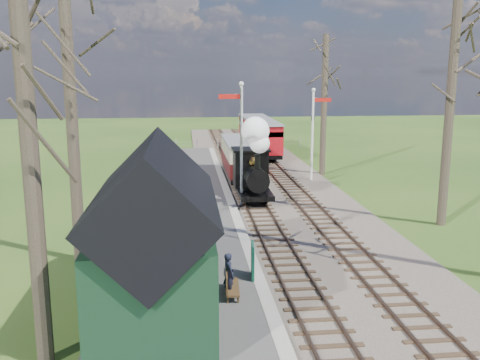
# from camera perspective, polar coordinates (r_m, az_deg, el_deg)

# --- Properties ---
(distant_hills) EXTENTS (114.40, 48.00, 22.02)m
(distant_hills) POSITION_cam_1_polar(r_m,az_deg,el_deg) (77.80, -2.12, -5.62)
(distant_hills) COLOR #385B23
(distant_hills) RESTS_ON ground
(ballast_bed) EXTENTS (8.00, 60.00, 0.10)m
(ballast_bed) POSITION_cam_1_polar(r_m,az_deg,el_deg) (32.86, 2.51, -0.15)
(ballast_bed) COLOR brown
(ballast_bed) RESTS_ON ground
(track_near) EXTENTS (1.60, 60.00, 0.15)m
(track_near) POSITION_cam_1_polar(r_m,az_deg,el_deg) (32.68, 0.25, -0.11)
(track_near) COLOR brown
(track_near) RESTS_ON ground
(track_far) EXTENTS (1.60, 60.00, 0.15)m
(track_far) POSITION_cam_1_polar(r_m,az_deg,el_deg) (33.06, 4.73, -0.02)
(track_far) COLOR brown
(track_far) RESTS_ON ground
(platform) EXTENTS (5.00, 44.00, 0.20)m
(platform) POSITION_cam_1_polar(r_m,az_deg,el_deg) (24.72, -5.83, -3.99)
(platform) COLOR #474442
(platform) RESTS_ON ground
(coping_strip) EXTENTS (0.40, 44.00, 0.21)m
(coping_strip) POSITION_cam_1_polar(r_m,az_deg,el_deg) (24.82, -0.51, -3.86)
(coping_strip) COLOR #B2AD9E
(coping_strip) RESTS_ON ground
(station_shed) EXTENTS (3.25, 6.30, 4.78)m
(station_shed) POSITION_cam_1_polar(r_m,az_deg,el_deg) (14.53, -9.00, -6.30)
(station_shed) COLOR black
(station_shed) RESTS_ON platform
(semaphore_near) EXTENTS (1.22, 0.24, 6.22)m
(semaphore_near) POSITION_cam_1_polar(r_m,az_deg,el_deg) (26.15, 0.00, 4.79)
(semaphore_near) COLOR silver
(semaphore_near) RESTS_ON ground
(semaphore_far) EXTENTS (1.22, 0.24, 5.72)m
(semaphore_far) POSITION_cam_1_polar(r_m,az_deg,el_deg) (32.95, 7.88, 5.59)
(semaphore_far) COLOR silver
(semaphore_far) RESTS_ON ground
(bare_trees) EXTENTS (15.51, 22.39, 12.00)m
(bare_trees) POSITION_cam_1_polar(r_m,az_deg,el_deg) (20.55, 7.63, 7.30)
(bare_trees) COLOR #382D23
(bare_trees) RESTS_ON ground
(fence_line) EXTENTS (12.60, 0.08, 1.00)m
(fence_line) POSITION_cam_1_polar(r_m,az_deg,el_deg) (46.39, -1.26, 3.89)
(fence_line) COLOR slate
(fence_line) RESTS_ON ground
(locomotive) EXTENTS (1.75, 4.08, 4.37)m
(locomotive) POSITION_cam_1_polar(r_m,az_deg,el_deg) (27.26, 1.41, 1.67)
(locomotive) COLOR black
(locomotive) RESTS_ON ground
(coach) EXTENTS (2.04, 7.00, 2.15)m
(coach) POSITION_cam_1_polar(r_m,az_deg,el_deg) (33.29, 0.09, 2.52)
(coach) COLOR black
(coach) RESTS_ON ground
(red_carriage_a) EXTENTS (2.22, 5.51, 2.34)m
(red_carriage_a) POSITION_cam_1_polar(r_m,az_deg,el_deg) (41.26, 2.55, 4.41)
(red_carriage_a) COLOR black
(red_carriage_a) RESTS_ON ground
(red_carriage_b) EXTENTS (2.22, 5.51, 2.34)m
(red_carriage_b) POSITION_cam_1_polar(r_m,az_deg,el_deg) (46.67, 1.55, 5.24)
(red_carriage_b) COLOR black
(red_carriage_b) RESTS_ON ground
(sign_board) EXTENTS (0.16, 0.78, 1.13)m
(sign_board) POSITION_cam_1_polar(r_m,az_deg,el_deg) (17.21, 1.38, -8.58)
(sign_board) COLOR #0E4430
(sign_board) RESTS_ON platform
(bench) EXTENTS (0.48, 1.38, 0.78)m
(bench) POSITION_cam_1_polar(r_m,az_deg,el_deg) (16.03, -1.16, -10.92)
(bench) COLOR #483119
(bench) RESTS_ON platform
(person) EXTENTS (0.44, 0.55, 1.30)m
(person) POSITION_cam_1_polar(r_m,az_deg,el_deg) (15.87, -1.20, -10.03)
(person) COLOR #1A1D2F
(person) RESTS_ON platform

